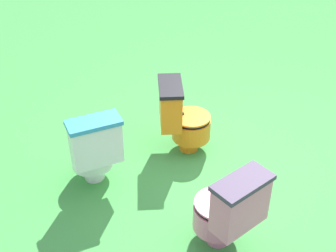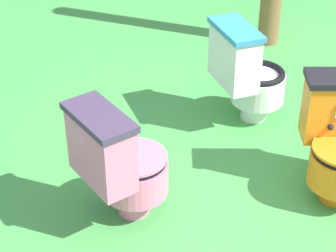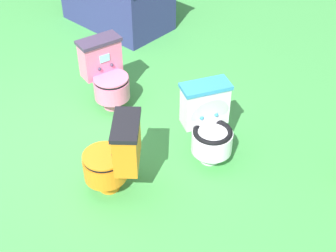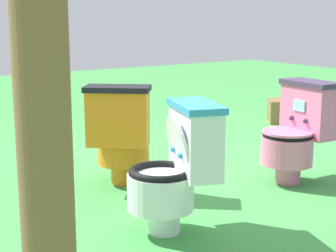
% 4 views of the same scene
% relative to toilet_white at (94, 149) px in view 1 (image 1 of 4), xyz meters
% --- Properties ---
extents(ground, '(14.00, 14.00, 0.00)m').
position_rel_toilet_white_xyz_m(ground, '(-0.97, -1.15, -0.37)').
color(ground, '#429947').
extents(toilet_white, '(0.59, 0.53, 0.73)m').
position_rel_toilet_white_xyz_m(toilet_white, '(0.00, 0.00, 0.00)').
color(toilet_white, white).
rests_on(toilet_white, ground).
extents(toilet_orange, '(0.62, 0.64, 0.73)m').
position_rel_toilet_white_xyz_m(toilet_orange, '(-0.15, -0.90, -0.00)').
color(toilet_orange, orange).
rests_on(toilet_orange, ground).
extents(toilet_pink, '(0.51, 0.44, 0.73)m').
position_rel_toilet_white_xyz_m(toilet_pink, '(-1.25, -0.30, -0.00)').
color(toilet_pink, pink).
rests_on(toilet_pink, ground).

